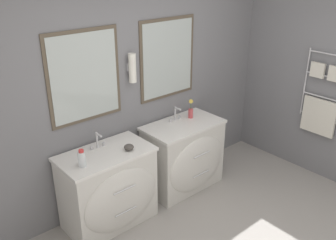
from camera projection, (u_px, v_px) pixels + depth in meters
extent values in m
cube|color=slate|center=(136.00, 88.00, 4.14)|extent=(5.51, 0.06, 2.60)
cube|color=brown|center=(85.00, 77.00, 3.63)|extent=(0.79, 0.02, 0.92)
cube|color=#B2BCBA|center=(85.00, 77.00, 3.62)|extent=(0.72, 0.01, 0.85)
cube|color=brown|center=(168.00, 59.00, 4.27)|extent=(0.79, 0.02, 0.92)
cube|color=#B2BCBA|center=(168.00, 59.00, 4.26)|extent=(0.72, 0.01, 0.85)
cylinder|color=white|center=(132.00, 68.00, 3.91)|extent=(0.08, 0.08, 0.31)
cube|color=silver|center=(130.00, 67.00, 3.95)|extent=(0.05, 0.02, 0.08)
cube|color=slate|center=(311.00, 73.00, 4.65)|extent=(0.06, 3.58, 2.60)
cylinder|color=silver|center=(305.00, 82.00, 4.67)|extent=(0.02, 0.02, 0.85)
cylinder|color=silver|center=(330.00, 54.00, 4.33)|extent=(0.02, 0.51, 0.02)
cylinder|color=silver|center=(327.00, 76.00, 4.44)|extent=(0.02, 0.51, 0.02)
cylinder|color=silver|center=(323.00, 97.00, 4.55)|extent=(0.02, 0.51, 0.02)
cylinder|color=silver|center=(319.00, 117.00, 4.65)|extent=(0.02, 0.51, 0.02)
cube|color=silver|center=(319.00, 117.00, 4.64)|extent=(0.04, 0.43, 0.45)
cube|color=silver|center=(336.00, 74.00, 4.33)|extent=(0.04, 0.17, 0.18)
cube|color=silver|center=(318.00, 70.00, 4.48)|extent=(0.04, 0.17, 0.18)
cube|color=silver|center=(108.00, 189.00, 3.91)|extent=(0.92, 0.51, 0.81)
ellipsoid|color=silver|center=(122.00, 200.00, 3.73)|extent=(0.85, 0.11, 0.68)
cube|color=white|center=(105.00, 154.00, 3.74)|extent=(0.95, 0.54, 0.03)
ellipsoid|color=white|center=(107.00, 157.00, 3.73)|extent=(0.34, 0.29, 0.07)
cylinder|color=silver|center=(125.00, 190.00, 3.62)|extent=(0.25, 0.01, 0.01)
cylinder|color=silver|center=(126.00, 211.00, 3.72)|extent=(0.25, 0.01, 0.01)
cube|color=silver|center=(183.00, 156.00, 4.55)|extent=(0.92, 0.51, 0.81)
ellipsoid|color=silver|center=(197.00, 165.00, 4.37)|extent=(0.85, 0.11, 0.68)
cube|color=white|center=(183.00, 125.00, 4.38)|extent=(0.95, 0.54, 0.03)
ellipsoid|color=white|center=(185.00, 127.00, 4.37)|extent=(0.34, 0.29, 0.07)
cylinder|color=silver|center=(202.00, 155.00, 4.26)|extent=(0.25, 0.01, 0.01)
cylinder|color=silver|center=(201.00, 174.00, 4.36)|extent=(0.25, 0.01, 0.01)
cylinder|color=silver|center=(97.00, 140.00, 3.79)|extent=(0.02, 0.02, 0.17)
cylinder|color=silver|center=(99.00, 135.00, 3.73)|extent=(0.02, 0.09, 0.02)
cylinder|color=silver|center=(92.00, 148.00, 3.78)|extent=(0.03, 0.03, 0.04)
cylinder|color=silver|center=(103.00, 144.00, 3.86)|extent=(0.03, 0.03, 0.04)
cylinder|color=silver|center=(175.00, 113.00, 4.43)|extent=(0.02, 0.02, 0.17)
cylinder|color=silver|center=(178.00, 109.00, 4.37)|extent=(0.02, 0.09, 0.02)
cylinder|color=silver|center=(171.00, 120.00, 4.42)|extent=(0.03, 0.03, 0.04)
cylinder|color=silver|center=(179.00, 117.00, 4.50)|extent=(0.03, 0.03, 0.04)
cylinder|color=silver|center=(82.00, 159.00, 3.46)|extent=(0.07, 0.07, 0.15)
cylinder|color=red|center=(81.00, 151.00, 3.42)|extent=(0.05, 0.05, 0.02)
ellipsoid|color=#4C4742|center=(129.00, 147.00, 3.77)|extent=(0.10, 0.10, 0.06)
cylinder|color=#CC4C51|center=(191.00, 113.00, 4.51)|extent=(0.06, 0.06, 0.11)
cylinder|color=#477238|center=(191.00, 105.00, 4.47)|extent=(0.01, 0.01, 0.10)
sphere|color=#E5BF47|center=(191.00, 101.00, 4.45)|extent=(0.05, 0.05, 0.05)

